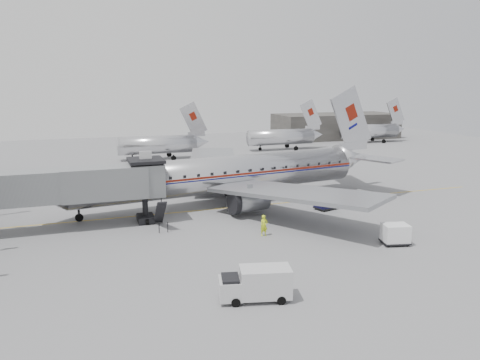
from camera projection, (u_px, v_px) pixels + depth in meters
The scene contains 12 objects.
ground at pixel (245, 223), 46.57m from camera, with size 160.00×160.00×0.00m, color slate.
hangar at pixel (336, 126), 115.72m from camera, with size 30.00×12.00×6.00m, color #34322F.
apron_line at pixel (252, 206), 53.07m from camera, with size 0.15×60.00×0.01m, color gold.
jet_bridge at pixel (65, 186), 43.84m from camera, with size 21.00×6.20×7.10m.
distant_aircraft_near at pixel (158, 144), 84.33m from camera, with size 16.39×3.20×10.26m.
distant_aircraft_mid at pixel (281, 136), 96.25m from camera, with size 16.39×3.20×10.26m.
distant_aircraft_far at pixel (370, 131), 107.53m from camera, with size 16.39×3.20×10.26m.
airliner at pixel (228, 174), 53.84m from camera, with size 42.25×38.89×13.41m.
service_van at pixel (256, 283), 29.99m from camera, with size 4.89×2.74×2.17m.
baggage_cart_navy at pixel (326, 201), 51.43m from camera, with size 2.57×2.21×1.73m.
baggage_cart_white at pixel (395, 234), 40.36m from camera, with size 2.58×2.17×1.78m.
ramp_worker at pixel (264, 225), 42.56m from camera, with size 0.71×0.47×1.95m, color #D0EB1B.
Camera 1 is at (-14.88, -42.13, 13.84)m, focal length 35.00 mm.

